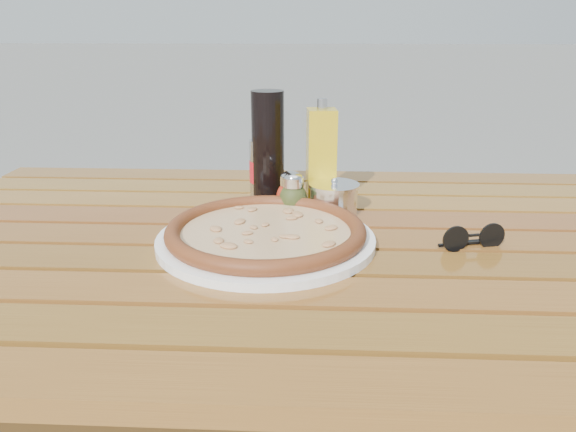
{
  "coord_description": "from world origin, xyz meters",
  "views": [
    {
      "loc": [
        0.04,
        -0.9,
        1.1
      ],
      "look_at": [
        0.0,
        0.02,
        0.78
      ],
      "focal_mm": 35.0,
      "sensor_mm": 36.0,
      "label": 1
    }
  ],
  "objects_px": {
    "soda_can": "(266,169)",
    "dark_bottle": "(268,146)",
    "pizza": "(266,231)",
    "sunglasses": "(473,238)",
    "table": "(287,277)",
    "plate": "(266,240)",
    "pepper_shaker": "(290,193)",
    "parmesan_tin": "(334,198)",
    "oregano_shaker": "(293,194)",
    "olive_oil_cruet": "(321,157)"
  },
  "relations": [
    {
      "from": "oregano_shaker",
      "to": "sunglasses",
      "type": "height_order",
      "value": "oregano_shaker"
    },
    {
      "from": "oregano_shaker",
      "to": "sunglasses",
      "type": "bearing_deg",
      "value": -27.61
    },
    {
      "from": "olive_oil_cruet",
      "to": "parmesan_tin",
      "type": "height_order",
      "value": "olive_oil_cruet"
    },
    {
      "from": "pepper_shaker",
      "to": "parmesan_tin",
      "type": "distance_m",
      "value": 0.08
    },
    {
      "from": "table",
      "to": "oregano_shaker",
      "type": "relative_size",
      "value": 17.07
    },
    {
      "from": "plate",
      "to": "oregano_shaker",
      "type": "height_order",
      "value": "oregano_shaker"
    },
    {
      "from": "oregano_shaker",
      "to": "pizza",
      "type": "bearing_deg",
      "value": -103.67
    },
    {
      "from": "plate",
      "to": "parmesan_tin",
      "type": "distance_m",
      "value": 0.2
    },
    {
      "from": "pepper_shaker",
      "to": "olive_oil_cruet",
      "type": "distance_m",
      "value": 0.1
    },
    {
      "from": "pizza",
      "to": "parmesan_tin",
      "type": "distance_m",
      "value": 0.2
    },
    {
      "from": "pepper_shaker",
      "to": "oregano_shaker",
      "type": "relative_size",
      "value": 1.0
    },
    {
      "from": "plate",
      "to": "oregano_shaker",
      "type": "xyz_separation_m",
      "value": [
        0.04,
        0.16,
        0.03
      ]
    },
    {
      "from": "pizza",
      "to": "dark_bottle",
      "type": "distance_m",
      "value": 0.27
    },
    {
      "from": "soda_can",
      "to": "sunglasses",
      "type": "bearing_deg",
      "value": -36.48
    },
    {
      "from": "oregano_shaker",
      "to": "parmesan_tin",
      "type": "relative_size",
      "value": 0.71
    },
    {
      "from": "dark_bottle",
      "to": "plate",
      "type": "bearing_deg",
      "value": -86.25
    },
    {
      "from": "parmesan_tin",
      "to": "plate",
      "type": "bearing_deg",
      "value": -125.61
    },
    {
      "from": "pepper_shaker",
      "to": "dark_bottle",
      "type": "relative_size",
      "value": 0.37
    },
    {
      "from": "olive_oil_cruet",
      "to": "sunglasses",
      "type": "relative_size",
      "value": 1.92
    },
    {
      "from": "pizza",
      "to": "sunglasses",
      "type": "xyz_separation_m",
      "value": [
        0.34,
        0.0,
        -0.01
      ]
    },
    {
      "from": "pizza",
      "to": "olive_oil_cruet",
      "type": "distance_m",
      "value": 0.25
    },
    {
      "from": "dark_bottle",
      "to": "pizza",
      "type": "bearing_deg",
      "value": -86.25
    },
    {
      "from": "pizza",
      "to": "sunglasses",
      "type": "bearing_deg",
      "value": 0.28
    },
    {
      "from": "table",
      "to": "pizza",
      "type": "xyz_separation_m",
      "value": [
        -0.03,
        -0.04,
        0.1
      ]
    },
    {
      "from": "pepper_shaker",
      "to": "oregano_shaker",
      "type": "height_order",
      "value": "same"
    },
    {
      "from": "table",
      "to": "soda_can",
      "type": "bearing_deg",
      "value": 103.82
    },
    {
      "from": "parmesan_tin",
      "to": "sunglasses",
      "type": "xyz_separation_m",
      "value": [
        0.22,
        -0.16,
        -0.01
      ]
    },
    {
      "from": "plate",
      "to": "pizza",
      "type": "height_order",
      "value": "pizza"
    },
    {
      "from": "soda_can",
      "to": "parmesan_tin",
      "type": "relative_size",
      "value": 1.04
    },
    {
      "from": "oregano_shaker",
      "to": "soda_can",
      "type": "xyz_separation_m",
      "value": [
        -0.06,
        0.11,
        0.02
      ]
    },
    {
      "from": "dark_bottle",
      "to": "parmesan_tin",
      "type": "relative_size",
      "value": 1.91
    },
    {
      "from": "pizza",
      "to": "oregano_shaker",
      "type": "xyz_separation_m",
      "value": [
        0.04,
        0.16,
        0.02
      ]
    },
    {
      "from": "pepper_shaker",
      "to": "parmesan_tin",
      "type": "xyz_separation_m",
      "value": [
        0.08,
        -0.01,
        -0.01
      ]
    },
    {
      "from": "pepper_shaker",
      "to": "dark_bottle",
      "type": "height_order",
      "value": "dark_bottle"
    },
    {
      "from": "dark_bottle",
      "to": "soda_can",
      "type": "height_order",
      "value": "dark_bottle"
    },
    {
      "from": "oregano_shaker",
      "to": "parmesan_tin",
      "type": "bearing_deg",
      "value": 2.94
    },
    {
      "from": "table",
      "to": "oregano_shaker",
      "type": "xyz_separation_m",
      "value": [
        0.0,
        0.12,
        0.11
      ]
    },
    {
      "from": "dark_bottle",
      "to": "pepper_shaker",
      "type": "bearing_deg",
      "value": -61.28
    },
    {
      "from": "soda_can",
      "to": "dark_bottle",
      "type": "bearing_deg",
      "value": -55.05
    },
    {
      "from": "pizza",
      "to": "dark_bottle",
      "type": "height_order",
      "value": "dark_bottle"
    },
    {
      "from": "plate",
      "to": "pizza",
      "type": "distance_m",
      "value": 0.02
    },
    {
      "from": "pepper_shaker",
      "to": "sunglasses",
      "type": "distance_m",
      "value": 0.35
    },
    {
      "from": "olive_oil_cruet",
      "to": "oregano_shaker",
      "type": "bearing_deg",
      "value": -128.24
    },
    {
      "from": "table",
      "to": "olive_oil_cruet",
      "type": "height_order",
      "value": "olive_oil_cruet"
    },
    {
      "from": "table",
      "to": "plate",
      "type": "distance_m",
      "value": 0.1
    },
    {
      "from": "pizza",
      "to": "soda_can",
      "type": "relative_size",
      "value": 3.33
    },
    {
      "from": "soda_can",
      "to": "olive_oil_cruet",
      "type": "relative_size",
      "value": 0.57
    },
    {
      "from": "dark_bottle",
      "to": "olive_oil_cruet",
      "type": "bearing_deg",
      "value": -17.74
    },
    {
      "from": "pizza",
      "to": "oregano_shaker",
      "type": "bearing_deg",
      "value": 76.33
    },
    {
      "from": "soda_can",
      "to": "pizza",
      "type": "bearing_deg",
      "value": -85.03
    }
  ]
}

